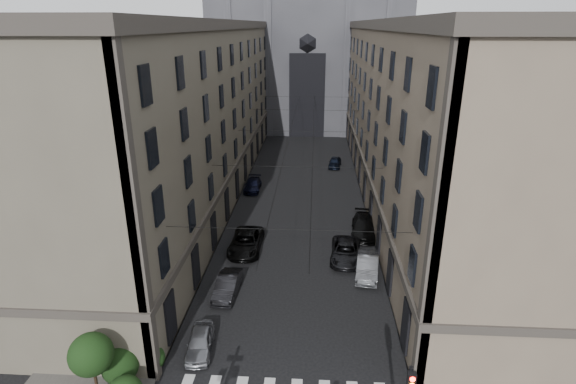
% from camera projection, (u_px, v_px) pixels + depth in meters
% --- Properties ---
extents(sidewalk_left, '(7.00, 80.00, 0.15)m').
position_uv_depth(sidewalk_left, '(212.00, 190.00, 52.90)').
color(sidewalk_left, '#383533').
rests_on(sidewalk_left, ground).
extents(sidewalk_right, '(7.00, 80.00, 0.15)m').
position_uv_depth(sidewalk_right, '(392.00, 194.00, 51.72)').
color(sidewalk_right, '#383533').
rests_on(sidewalk_right, ground).
extents(building_left, '(13.60, 60.60, 18.85)m').
position_uv_depth(building_left, '(181.00, 111.00, 49.82)').
color(building_left, '#514A3E').
rests_on(building_left, ground).
extents(building_right, '(13.60, 60.60, 18.85)m').
position_uv_depth(building_right, '(427.00, 114.00, 48.31)').
color(building_right, brown).
rests_on(building_right, ground).
extents(gothic_tower, '(35.00, 23.00, 58.00)m').
position_uv_depth(gothic_tower, '(309.00, 28.00, 82.53)').
color(gothic_tower, '#2D2D33').
rests_on(gothic_tower, ground).
extents(shrub_cluster, '(3.90, 4.40, 3.90)m').
position_uv_depth(shrub_cluster, '(114.00, 366.00, 23.22)').
color(shrub_cluster, black).
rests_on(shrub_cluster, sidewalk_left).
extents(tram_wires, '(14.00, 60.00, 0.43)m').
position_uv_depth(tram_wires, '(302.00, 132.00, 49.46)').
color(tram_wires, black).
rests_on(tram_wires, ground).
extents(car_left_near, '(1.84, 3.85, 1.27)m').
position_uv_depth(car_left_near, '(200.00, 342.00, 26.76)').
color(car_left_near, slate).
rests_on(car_left_near, ground).
extents(car_left_midnear, '(1.68, 4.29, 1.39)m').
position_uv_depth(car_left_midnear, '(228.00, 286.00, 32.41)').
color(car_left_midnear, black).
rests_on(car_left_midnear, ground).
extents(car_left_midfar, '(2.70, 5.72, 1.58)m').
position_uv_depth(car_left_midfar, '(246.00, 242.00, 38.71)').
color(car_left_midfar, black).
rests_on(car_left_midfar, ground).
extents(car_left_far, '(1.82, 4.42, 1.28)m').
position_uv_depth(car_left_far, '(253.00, 185.00, 52.93)').
color(car_left_far, black).
rests_on(car_left_far, ground).
extents(car_right_near, '(2.24, 4.83, 1.53)m').
position_uv_depth(car_right_near, '(367.00, 266.00, 34.89)').
color(car_right_near, gray).
rests_on(car_right_near, ground).
extents(car_right_midnear, '(2.82, 5.39, 1.45)m').
position_uv_depth(car_right_midnear, '(346.00, 251.00, 37.24)').
color(car_right_midnear, black).
rests_on(car_right_midnear, ground).
extents(car_right_midfar, '(2.83, 5.70, 1.59)m').
position_uv_depth(car_right_midfar, '(364.00, 227.00, 41.65)').
color(car_right_midfar, black).
rests_on(car_right_midfar, ground).
extents(car_right_far, '(2.06, 4.08, 1.33)m').
position_uv_depth(car_right_far, '(335.00, 162.00, 61.51)').
color(car_right_far, black).
rests_on(car_right_far, ground).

